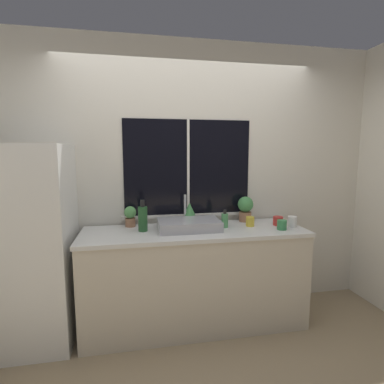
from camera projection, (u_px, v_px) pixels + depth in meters
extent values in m
plane|color=#937F60|center=(202.00, 343.00, 2.56)|extent=(14.00, 14.00, 0.00)
cube|color=silver|center=(188.00, 179.00, 3.04)|extent=(8.00, 0.06, 2.70)
cube|color=black|center=(188.00, 168.00, 2.99)|extent=(1.27, 0.01, 0.94)
cube|color=silver|center=(188.00, 168.00, 2.99)|extent=(0.02, 0.01, 0.94)
cube|color=silver|center=(188.00, 215.00, 3.05)|extent=(1.33, 0.04, 0.03)
cube|color=silver|center=(8.00, 175.00, 3.47)|extent=(0.06, 7.00, 2.70)
cube|color=silver|center=(315.00, 171.00, 4.21)|extent=(0.06, 7.00, 2.70)
cube|color=beige|center=(195.00, 279.00, 2.80)|extent=(2.01, 0.61, 0.88)
cube|color=silver|center=(195.00, 232.00, 2.74)|extent=(2.04, 0.64, 0.03)
cube|color=silver|center=(34.00, 245.00, 2.52)|extent=(0.62, 0.70, 1.68)
cube|color=#ADADB2|center=(189.00, 225.00, 2.74)|extent=(0.56, 0.35, 0.09)
cylinder|color=#B7B7BC|center=(185.00, 223.00, 2.94)|extent=(0.04, 0.04, 0.03)
cylinder|color=#B7B7BC|center=(185.00, 208.00, 2.92)|extent=(0.02, 0.02, 0.27)
cylinder|color=#9E6B4C|center=(130.00, 222.00, 2.85)|extent=(0.10, 0.10, 0.08)
sphere|color=#569951|center=(130.00, 212.00, 2.84)|extent=(0.11, 0.11, 0.11)
cylinder|color=#9E6B4C|center=(190.00, 220.00, 2.96)|extent=(0.12, 0.12, 0.08)
cone|color=#478E4C|center=(190.00, 209.00, 2.95)|extent=(0.12, 0.12, 0.13)
cylinder|color=#9E6B4C|center=(245.00, 217.00, 3.07)|extent=(0.13, 0.13, 0.10)
sphere|color=#478E4C|center=(245.00, 204.00, 3.05)|extent=(0.16, 0.16, 0.16)
cylinder|color=#519E5B|center=(225.00, 221.00, 2.81)|extent=(0.06, 0.06, 0.13)
cylinder|color=black|center=(225.00, 212.00, 2.80)|extent=(0.03, 0.03, 0.04)
cylinder|color=#235128|center=(143.00, 219.00, 2.68)|extent=(0.08, 0.08, 0.22)
cylinder|color=black|center=(142.00, 203.00, 2.66)|extent=(0.04, 0.04, 0.06)
cylinder|color=white|center=(292.00, 222.00, 2.84)|extent=(0.08, 0.08, 0.10)
cylinder|color=gold|center=(250.00, 221.00, 2.86)|extent=(0.08, 0.08, 0.09)
cylinder|color=#B72D28|center=(278.00, 221.00, 2.90)|extent=(0.09, 0.09, 0.09)
cylinder|color=#38844C|center=(282.00, 225.00, 2.74)|extent=(0.09, 0.09, 0.09)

